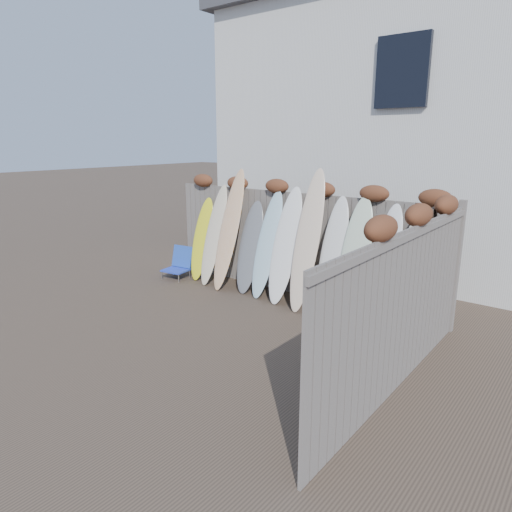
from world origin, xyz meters
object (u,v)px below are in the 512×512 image
Objects in this scene: wooden_crate at (374,333)px; surfboard_0 at (202,239)px; lattice_panel at (420,288)px; beach_chair at (179,263)px.

surfboard_0 is at bearing 164.41° from wooden_crate.
lattice_panel is 1.12× the size of surfboard_0.
beach_chair is 0.33× the size of lattice_panel.
wooden_crate is 0.37× the size of lattice_panel.
beach_chair is 0.90× the size of wooden_crate.
surfboard_0 is (0.44, 0.30, 0.56)m from beach_chair.
beach_chair is at bearing 165.95° from lattice_panel.
lattice_panel is at bearing -15.21° from surfboard_0.
surfboard_0 is at bearing 34.45° from beach_chair.
surfboard_0 reaches higher than wooden_crate.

